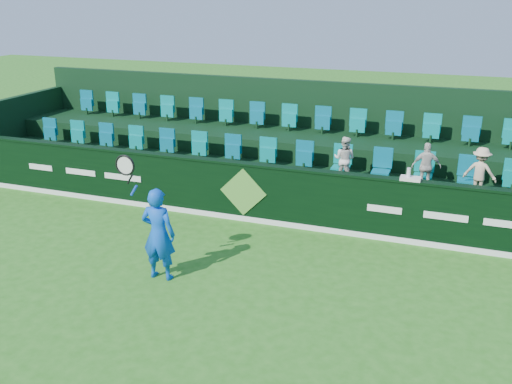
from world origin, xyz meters
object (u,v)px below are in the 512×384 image
at_px(spectator_middle, 426,167).
at_px(drinks_bottle, 409,174).
at_px(spectator_left, 344,159).
at_px(spectator_right, 480,172).
at_px(towel, 410,179).
at_px(tennis_player, 158,233).

bearing_deg(spectator_middle, drinks_bottle, 66.37).
bearing_deg(spectator_left, spectator_middle, -170.68).
bearing_deg(spectator_right, towel, 54.18).
bearing_deg(tennis_player, spectator_right, 38.39).
xyz_separation_m(tennis_player, spectator_middle, (4.24, 4.23, 0.46)).
height_order(tennis_player, spectator_left, tennis_player).
bearing_deg(spectator_left, tennis_player, 69.23).
xyz_separation_m(spectator_left, spectator_middle, (1.79, 0.00, 0.01)).
relative_size(towel, drinks_bottle, 1.62).
bearing_deg(towel, tennis_player, -142.23).
relative_size(spectator_left, drinks_bottle, 4.24).
distance_m(spectator_left, spectator_right, 2.89).
relative_size(spectator_middle, drinks_bottle, 4.31).
bearing_deg(drinks_bottle, spectator_right, 39.28).
bearing_deg(spectator_right, drinks_bottle, 53.25).
distance_m(spectator_middle, drinks_bottle, 1.16).
distance_m(spectator_right, towel, 1.74).
relative_size(tennis_player, spectator_left, 2.27).
xyz_separation_m(spectator_middle, spectator_right, (1.09, 0.00, -0.00)).
relative_size(tennis_player, spectator_middle, 2.23).
xyz_separation_m(tennis_player, towel, (4.01, 3.11, 0.50)).
relative_size(spectator_left, towel, 2.61).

